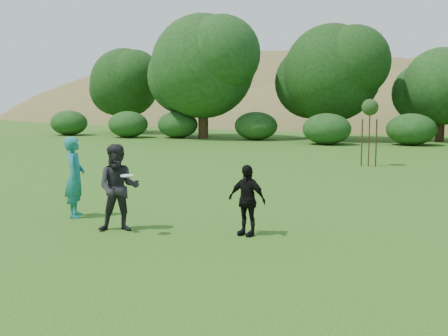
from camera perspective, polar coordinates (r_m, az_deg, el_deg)
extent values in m
plane|color=#19470C|center=(11.70, -6.32, -6.96)|extent=(120.00, 120.00, 0.00)
imported|color=#197472|center=(13.89, -14.93, -0.89)|extent=(0.76, 0.84, 1.94)
imported|color=black|center=(12.17, -10.66, -2.01)|extent=(1.14, 1.06, 1.87)
imported|color=black|center=(11.63, 2.32, -3.28)|extent=(0.91, 0.49, 1.48)
cylinder|color=white|center=(11.59, -9.82, -0.77)|extent=(0.27, 0.27, 0.03)
cylinder|color=#371E15|center=(24.53, 14.53, 3.08)|extent=(0.05, 0.05, 2.50)
sphere|color=#234117|center=(24.49, 14.62, 6.00)|extent=(0.70, 0.70, 0.70)
cylinder|color=#402319|center=(24.61, 13.83, 2.53)|extent=(0.06, 0.06, 2.00)
cylinder|color=#3A2017|center=(24.50, 15.20, 2.47)|extent=(0.06, 0.06, 2.00)
ellipsoid|color=olive|center=(86.76, 3.94, -2.98)|extent=(110.00, 70.00, 44.00)
ellipsoid|color=olive|center=(69.35, 15.85, -2.05)|extent=(80.00, 50.00, 28.00)
cylinder|color=#3A2616|center=(48.56, -9.99, 5.06)|extent=(0.65, 0.65, 2.62)
sphere|color=#194214|center=(48.56, -10.06, 8.50)|extent=(5.80, 5.80, 5.80)
cylinder|color=#3A2616|center=(41.30, -2.13, 5.22)|extent=(0.73, 0.73, 3.15)
sphere|color=#194214|center=(41.36, -2.15, 10.29)|extent=(7.54, 7.54, 7.54)
cylinder|color=#3A2616|center=(39.96, 10.81, 4.79)|extent=(0.68, 0.68, 2.80)
sphere|color=#194214|center=(39.98, 10.92, 9.46)|extent=(6.73, 6.73, 6.73)
cylinder|color=#3A2616|center=(40.81, 21.10, 4.13)|extent=(0.60, 0.60, 2.27)
sphere|color=#194214|center=(40.79, 21.26, 7.74)|extent=(5.22, 5.22, 5.22)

